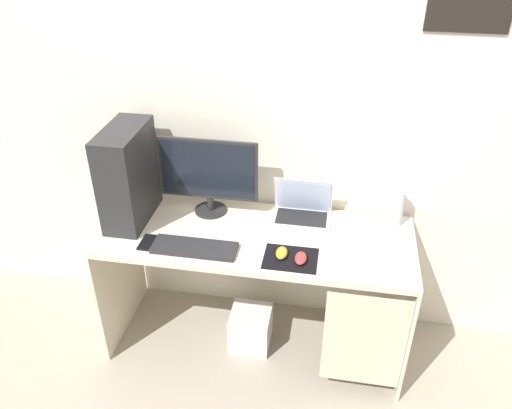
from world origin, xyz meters
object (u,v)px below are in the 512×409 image
at_px(speaker, 397,208).
at_px(laptop, 302,211).
at_px(monitor, 208,174).
at_px(cell_phone, 148,242).
at_px(pc_tower, 128,175).
at_px(mouse_right, 301,258).
at_px(subwoofer, 251,328).
at_px(mouse_left, 282,253).
at_px(keyboard, 195,248).

bearing_deg(speaker, laptop, -175.49).
relative_size(monitor, cell_phone, 4.07).
height_order(monitor, cell_phone, monitor).
xyz_separation_m(pc_tower, mouse_right, (0.93, -0.23, -0.24)).
relative_size(speaker, subwoofer, 0.87).
relative_size(mouse_left, cell_phone, 0.74).
distance_m(keyboard, mouse_right, 0.52).
bearing_deg(monitor, keyboard, -88.65).
bearing_deg(subwoofer, pc_tower, 173.72).
bearing_deg(laptop, keyboard, -143.30).
bearing_deg(pc_tower, cell_phone, -54.35).
relative_size(mouse_right, subwoofer, 0.42).
distance_m(mouse_left, mouse_right, 0.10).
height_order(pc_tower, mouse_left, pc_tower).
bearing_deg(monitor, mouse_right, -33.61).
distance_m(laptop, mouse_right, 0.37).
bearing_deg(cell_phone, laptop, 25.70).
bearing_deg(cell_phone, mouse_left, 0.79).
height_order(laptop, subwoofer, laptop).
bearing_deg(mouse_left, speaker, 34.84).
xyz_separation_m(pc_tower, cell_phone, (0.16, -0.22, -0.25)).
bearing_deg(speaker, monitor, -176.73).
relative_size(monitor, mouse_left, 5.52).
bearing_deg(pc_tower, keyboard, -29.46).
relative_size(cell_phone, subwoofer, 0.57).
relative_size(pc_tower, mouse_left, 5.37).
bearing_deg(mouse_left, laptop, 79.75).
height_order(laptop, speaker, laptop).
bearing_deg(keyboard, mouse_left, 2.66).
xyz_separation_m(laptop, keyboard, (-0.49, -0.37, -0.04)).
height_order(keyboard, mouse_left, mouse_left).
distance_m(speaker, cell_phone, 1.30).
xyz_separation_m(mouse_left, mouse_right, (0.10, -0.02, 0.00)).
bearing_deg(laptop, monitor, -177.96).
distance_m(monitor, keyboard, 0.41).
height_order(speaker, mouse_left, speaker).
height_order(pc_tower, monitor, pc_tower).
bearing_deg(subwoofer, laptop, 40.84).
height_order(laptop, mouse_left, laptop).
bearing_deg(pc_tower, monitor, 17.06).
relative_size(laptop, keyboard, 0.74).
bearing_deg(speaker, cell_phone, -162.22).
height_order(pc_tower, cell_phone, pc_tower).
bearing_deg(subwoofer, keyboard, -147.86).
xyz_separation_m(laptop, subwoofer, (-0.24, -0.21, -0.70)).
height_order(laptop, cell_phone, laptop).
xyz_separation_m(monitor, laptop, (0.50, 0.02, -0.19)).
bearing_deg(monitor, subwoofer, -36.96).
height_order(pc_tower, mouse_right, pc_tower).
distance_m(monitor, cell_phone, 0.47).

